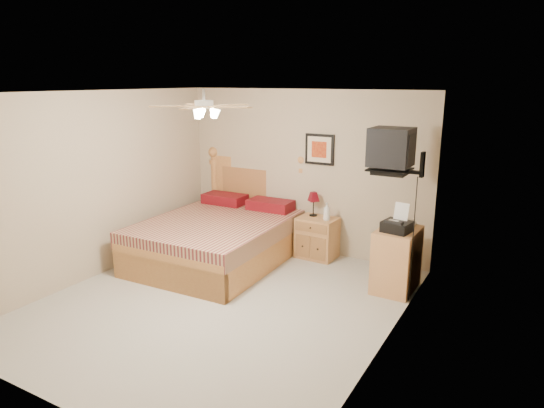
# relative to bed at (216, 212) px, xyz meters

# --- Properties ---
(floor) EXTENTS (4.50, 4.50, 0.00)m
(floor) POSITION_rel_bed_xyz_m (0.85, -1.12, -0.77)
(floor) COLOR #A49E94
(floor) RESTS_ON ground
(ceiling) EXTENTS (4.00, 4.50, 0.04)m
(ceiling) POSITION_rel_bed_xyz_m (0.85, -1.12, 1.73)
(ceiling) COLOR white
(ceiling) RESTS_ON ground
(wall_back) EXTENTS (4.00, 0.04, 2.50)m
(wall_back) POSITION_rel_bed_xyz_m (0.85, 1.13, 0.48)
(wall_back) COLOR tan
(wall_back) RESTS_ON ground
(wall_front) EXTENTS (4.00, 0.04, 2.50)m
(wall_front) POSITION_rel_bed_xyz_m (0.85, -3.37, 0.48)
(wall_front) COLOR tan
(wall_front) RESTS_ON ground
(wall_left) EXTENTS (0.04, 4.50, 2.50)m
(wall_left) POSITION_rel_bed_xyz_m (-1.15, -1.12, 0.48)
(wall_left) COLOR tan
(wall_left) RESTS_ON ground
(wall_right) EXTENTS (0.04, 4.50, 2.50)m
(wall_right) POSITION_rel_bed_xyz_m (2.85, -1.12, 0.48)
(wall_right) COLOR tan
(wall_right) RESTS_ON ground
(bed) EXTENTS (1.87, 2.42, 1.53)m
(bed) POSITION_rel_bed_xyz_m (0.00, 0.00, 0.00)
(bed) COLOR #B86C3C
(bed) RESTS_ON ground
(nightstand) EXTENTS (0.59, 0.45, 0.62)m
(nightstand) POSITION_rel_bed_xyz_m (1.22, 0.88, -0.46)
(nightstand) COLOR #BA7E44
(nightstand) RESTS_ON ground
(table_lamp) EXTENTS (0.22, 0.22, 0.37)m
(table_lamp) POSITION_rel_bed_xyz_m (1.10, 0.97, 0.04)
(table_lamp) COLOR #630814
(table_lamp) RESTS_ON nightstand
(lotion_bottle) EXTENTS (0.11, 0.11, 0.26)m
(lotion_bottle) POSITION_rel_bed_xyz_m (1.38, 0.84, -0.01)
(lotion_bottle) COLOR white
(lotion_bottle) RESTS_ON nightstand
(framed_picture) EXTENTS (0.46, 0.04, 0.46)m
(framed_picture) POSITION_rel_bed_xyz_m (1.12, 1.11, 0.85)
(framed_picture) COLOR black
(framed_picture) RESTS_ON wall_back
(dresser) EXTENTS (0.49, 0.70, 0.81)m
(dresser) POSITION_rel_bed_xyz_m (2.58, 0.32, -0.36)
(dresser) COLOR tan
(dresser) RESTS_ON ground
(fax_machine) EXTENTS (0.38, 0.39, 0.35)m
(fax_machine) POSITION_rel_bed_xyz_m (2.58, 0.21, 0.22)
(fax_machine) COLOR black
(fax_machine) RESTS_ON dresser
(magazine_lower) EXTENTS (0.26, 0.32, 0.03)m
(magazine_lower) POSITION_rel_bed_xyz_m (2.51, 0.52, 0.06)
(magazine_lower) COLOR beige
(magazine_lower) RESTS_ON dresser
(magazine_upper) EXTENTS (0.30, 0.33, 0.02)m
(magazine_upper) POSITION_rel_bed_xyz_m (2.53, 0.54, 0.08)
(magazine_upper) COLOR gray
(magazine_upper) RESTS_ON magazine_lower
(wall_tv) EXTENTS (0.56, 0.46, 0.58)m
(wall_tv) POSITION_rel_bed_xyz_m (2.60, 0.22, 1.04)
(wall_tv) COLOR black
(wall_tv) RESTS_ON wall_right
(ceiling_fan) EXTENTS (1.14, 1.14, 0.28)m
(ceiling_fan) POSITION_rel_bed_xyz_m (0.85, -1.32, 1.59)
(ceiling_fan) COLOR white
(ceiling_fan) RESTS_ON ceiling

